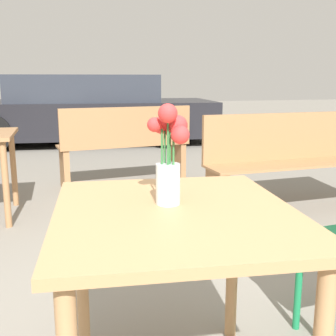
{
  "coord_description": "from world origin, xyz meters",
  "views": [
    {
      "loc": [
        -0.36,
        -1.24,
        1.13
      ],
      "look_at": [
        -0.01,
        0.06,
        0.84
      ],
      "focal_mm": 45.0,
      "sensor_mm": 36.0,
      "label": 1
    }
  ],
  "objects_px": {
    "flower_vase": "(169,157)",
    "parked_car": "(86,110)",
    "bench_middle": "(126,144)",
    "bench_near": "(296,159)",
    "table_front": "(175,241)"
  },
  "relations": [
    {
      "from": "bench_near",
      "to": "bench_middle",
      "type": "xyz_separation_m",
      "value": [
        -1.25,
        1.3,
        -0.01
      ]
    },
    {
      "from": "flower_vase",
      "to": "parked_car",
      "type": "xyz_separation_m",
      "value": [
        0.21,
        6.5,
        -0.3
      ]
    },
    {
      "from": "table_front",
      "to": "bench_middle",
      "type": "relative_size",
      "value": 0.65
    },
    {
      "from": "table_front",
      "to": "bench_near",
      "type": "xyz_separation_m",
      "value": [
        1.62,
        1.88,
        -0.15
      ]
    },
    {
      "from": "bench_near",
      "to": "parked_car",
      "type": "relative_size",
      "value": 0.35
    },
    {
      "from": "bench_near",
      "to": "bench_middle",
      "type": "height_order",
      "value": "same"
    },
    {
      "from": "flower_vase",
      "to": "bench_middle",
      "type": "distance_m",
      "value": 3.16
    },
    {
      "from": "flower_vase",
      "to": "parked_car",
      "type": "bearing_deg",
      "value": 88.12
    },
    {
      "from": "flower_vase",
      "to": "bench_near",
      "type": "bearing_deg",
      "value": 48.21
    },
    {
      "from": "bench_middle",
      "to": "parked_car",
      "type": "distance_m",
      "value": 3.39
    },
    {
      "from": "bench_middle",
      "to": "parked_car",
      "type": "bearing_deg",
      "value": 92.64
    },
    {
      "from": "table_front",
      "to": "flower_vase",
      "type": "height_order",
      "value": "flower_vase"
    },
    {
      "from": "bench_middle",
      "to": "flower_vase",
      "type": "bearing_deg",
      "value": -96.76
    },
    {
      "from": "flower_vase",
      "to": "parked_car",
      "type": "height_order",
      "value": "parked_car"
    },
    {
      "from": "flower_vase",
      "to": "bench_near",
      "type": "xyz_separation_m",
      "value": [
        1.62,
        1.81,
        -0.42
      ]
    }
  ]
}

